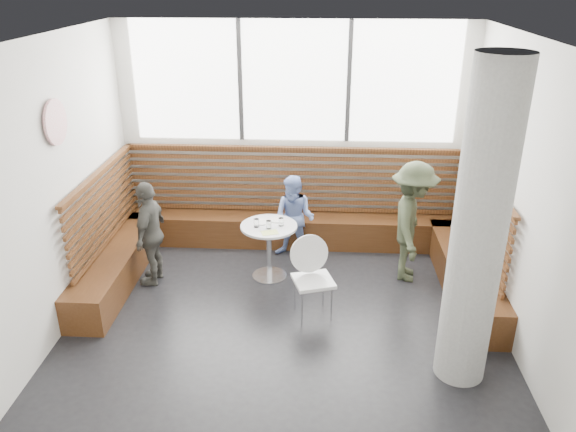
# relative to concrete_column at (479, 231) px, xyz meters

# --- Properties ---
(room) EXTENTS (5.00, 5.00, 3.20)m
(room) POSITION_rel_concrete_column_xyz_m (-1.85, 0.60, 0.00)
(room) COLOR silver
(room) RESTS_ON ground
(booth) EXTENTS (5.00, 2.50, 1.44)m
(booth) POSITION_rel_concrete_column_xyz_m (-1.85, 2.37, -1.19)
(booth) COLOR #402310
(booth) RESTS_ON ground
(concrete_column) EXTENTS (0.50, 0.50, 3.20)m
(concrete_column) POSITION_rel_concrete_column_xyz_m (0.00, 0.00, 0.00)
(concrete_column) COLOR gray
(concrete_column) RESTS_ON ground
(wall_art) EXTENTS (0.03, 0.50, 0.50)m
(wall_art) POSITION_rel_concrete_column_xyz_m (-4.31, 1.00, 0.70)
(wall_art) COLOR white
(wall_art) RESTS_ON room
(cafe_table) EXTENTS (0.74, 0.74, 0.76)m
(cafe_table) POSITION_rel_concrete_column_xyz_m (-2.11, 1.83, -1.06)
(cafe_table) COLOR silver
(cafe_table) RESTS_ON ground
(cafe_chair) EXTENTS (0.46, 0.45, 0.97)m
(cafe_chair) POSITION_rel_concrete_column_xyz_m (-1.52, 1.01, -1.03)
(cafe_chair) COLOR white
(cafe_chair) RESTS_ON ground
(adult_man) EXTENTS (0.76, 1.12, 1.61)m
(adult_man) POSITION_rel_concrete_column_xyz_m (-0.26, 1.94, -0.80)
(adult_man) COLOR #373F2A
(adult_man) RESTS_ON ground
(child_back) EXTENTS (0.71, 0.62, 1.22)m
(child_back) POSITION_rel_concrete_column_xyz_m (-1.81, 2.42, -0.99)
(child_back) COLOR #7992D3
(child_back) RESTS_ON ground
(child_left) EXTENTS (0.41, 0.84, 1.40)m
(child_left) POSITION_rel_concrete_column_xyz_m (-3.62, 1.64, -0.90)
(child_left) COLOR #4D4C46
(child_left) RESTS_ON ground
(plate_near) EXTENTS (0.21, 0.21, 0.01)m
(plate_near) POSITION_rel_concrete_column_xyz_m (-2.22, 1.92, -0.83)
(plate_near) COLOR white
(plate_near) RESTS_ON cafe_table
(plate_far) EXTENTS (0.19, 0.19, 0.01)m
(plate_far) POSITION_rel_concrete_column_xyz_m (-2.02, 1.99, -0.83)
(plate_far) COLOR white
(plate_far) RESTS_ON cafe_table
(glass_left) EXTENTS (0.07, 0.07, 0.11)m
(glass_left) POSITION_rel_concrete_column_xyz_m (-2.27, 1.77, -0.79)
(glass_left) COLOR white
(glass_left) RESTS_ON cafe_table
(glass_mid) EXTENTS (0.07, 0.07, 0.11)m
(glass_mid) POSITION_rel_concrete_column_xyz_m (-2.11, 1.74, -0.79)
(glass_mid) COLOR white
(glass_mid) RESTS_ON cafe_table
(glass_right) EXTENTS (0.07, 0.07, 0.11)m
(glass_right) POSITION_rel_concrete_column_xyz_m (-1.95, 1.83, -0.79)
(glass_right) COLOR white
(glass_right) RESTS_ON cafe_table
(menu_card) EXTENTS (0.24, 0.20, 0.00)m
(menu_card) POSITION_rel_concrete_column_xyz_m (-2.08, 1.61, -0.84)
(menu_card) COLOR #A5C64C
(menu_card) RESTS_ON cafe_table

